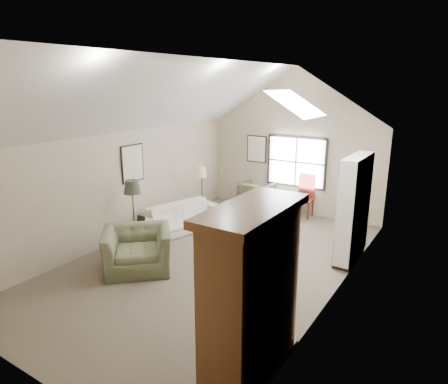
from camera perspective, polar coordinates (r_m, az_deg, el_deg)
The scene contains 18 objects.
room_shell at distance 7.57m, azimuth -1.67°, elevation 12.61°, with size 5.01×8.01×4.00m.
window at distance 11.23m, azimuth 10.29°, elevation 4.25°, with size 1.72×0.08×1.42m, color black.
skylight at distance 7.75m, azimuth 10.40°, elevation 12.53°, with size 0.80×1.20×0.52m, color white, non-canonical shape.
wall_art at distance 10.40m, azimuth -4.19°, elevation 5.13°, with size 1.97×3.71×0.88m.
armoire at distance 5.03m, azimuth 3.89°, elevation -14.15°, with size 0.60×1.50×2.20m, color brown.
tv_alcove at distance 8.44m, azimuth 18.08°, elevation -2.08°, with size 0.32×1.30×2.10m, color white.
media_console at distance 8.73m, azimuth 17.49°, elevation -7.39°, with size 0.34×1.18×0.60m, color #382316.
tv_panel at distance 8.52m, azimuth 17.82°, elevation -3.54°, with size 0.05×0.90×0.55m, color black.
sofa at distance 10.02m, azimuth -5.74°, elevation -3.61°, with size 2.23×0.87×0.65m, color beige.
armchair_near at distance 8.07m, azimuth -12.26°, elevation -8.05°, with size 1.27×1.11×0.83m, color #555C40.
armchair_far at distance 11.68m, azimuth 4.75°, elevation -0.44°, with size 0.85×0.87×0.79m, color #585B40.
coffee_table at distance 8.24m, azimuth -0.10°, elevation -8.71°, with size 0.82×0.46×0.42m, color #332314.
bowl at distance 8.15m, azimuth -0.10°, elevation -7.20°, with size 0.20×0.20×0.05m, color #3A2618.
side_table at distance 8.85m, azimuth -11.66°, elevation -6.80°, with size 0.56×0.56×0.56m, color #3A2318.
side_chair at distance 11.06m, azimuth 11.37°, elevation -0.61°, with size 0.45×0.45×1.16m, color maroon.
tripod_lamp at distance 10.60m, azimuth 17.99°, elevation 0.12°, with size 0.53×0.53×1.84m, color silver, non-canonical shape.
dark_lamp at distance 9.08m, azimuth -12.78°, elevation -2.94°, with size 0.37×0.37×1.55m, color black, non-canonical shape.
tan_lamp at distance 11.00m, azimuth -3.17°, elevation 0.22°, with size 0.28×0.28×1.40m, color tan, non-canonical shape.
Camera 1 is at (4.25, -6.26, 3.58)m, focal length 32.00 mm.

